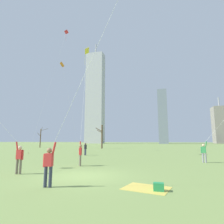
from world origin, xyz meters
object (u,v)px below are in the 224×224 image
object	(u,v)px
bare_tree_center	(102,136)
distant_kite_high_overhead_orange	(63,71)
bystander_far_off_by_trees	(85,148)
kite_flyer_midfield_left_yellow	(82,123)
kite_flyer_foreground_right_green	(214,139)
distant_kite_drifting_left_red	(64,41)
kite_flyer_midfield_right_white	(6,141)
bare_tree_leftmost	(41,137)
kite_flyer_foreground_left_blue	(87,75)
picnic_spot	(153,187)

from	to	relation	value
bare_tree_center	distant_kite_high_overhead_orange	bearing A→B (deg)	-107.18
bystander_far_off_by_trees	distant_kite_high_overhead_orange	size ratio (longest dim) A/B	0.09
kite_flyer_midfield_left_yellow	bystander_far_off_by_trees	bearing A→B (deg)	111.73
bystander_far_off_by_trees	distant_kite_high_overhead_orange	distance (m)	18.74
kite_flyer_foreground_right_green	distant_kite_drifting_left_red	size ratio (longest dim) A/B	0.41
kite_flyer_midfield_right_white	bare_tree_leftmost	size ratio (longest dim) A/B	1.77
kite_flyer_foreground_left_blue	distant_kite_high_overhead_orange	distance (m)	30.09
bystander_far_off_by_trees	kite_flyer_foreground_left_blue	bearing A→B (deg)	-66.03
distant_kite_drifting_left_red	kite_flyer_midfield_left_yellow	bearing A→B (deg)	-52.51
bare_tree_leftmost	kite_flyer_foreground_right_green	bearing A→B (deg)	-34.70
bystander_far_off_by_trees	distant_kite_high_overhead_orange	bearing A→B (deg)	137.63
kite_flyer_midfield_left_yellow	bare_tree_leftmost	xyz separation A→B (m)	(-26.04, 28.94, -0.67)
kite_flyer_foreground_left_blue	distant_kite_high_overhead_orange	world-z (taller)	kite_flyer_foreground_left_blue
kite_flyer_foreground_right_green	bystander_far_off_by_trees	distance (m)	15.14
kite_flyer_foreground_left_blue	kite_flyer_midfield_right_white	world-z (taller)	kite_flyer_foreground_left_blue
kite_flyer_foreground_left_blue	bare_tree_center	bearing A→B (deg)	107.97
bystander_far_off_by_trees	picnic_spot	xyz separation A→B (m)	(9.63, -15.04, -0.81)
distant_kite_drifting_left_red	bare_tree_leftmost	distance (m)	27.52
kite_flyer_foreground_left_blue	bare_tree_center	xyz separation A→B (m)	(-11.65, 35.92, -1.76)
kite_flyer_midfield_left_yellow	bystander_far_off_by_trees	xyz separation A→B (m)	(-3.13, 7.86, -2.56)
kite_flyer_foreground_left_blue	picnic_spot	distance (m)	5.48
bare_tree_leftmost	bare_tree_center	bearing A→B (deg)	-2.37
distant_kite_drifting_left_red	picnic_spot	bearing A→B (deg)	-50.94
kite_flyer_midfield_left_yellow	bare_tree_center	size ratio (longest dim) A/B	2.61
kite_flyer_midfield_right_white	bystander_far_off_by_trees	bearing A→B (deg)	93.87
kite_flyer_midfield_right_white	bare_tree_leftmost	xyz separation A→B (m)	(-23.84, 34.88, 0.91)
distant_kite_drifting_left_red	bare_tree_center	world-z (taller)	distant_kite_drifting_left_red
bare_tree_leftmost	kite_flyer_midfield_right_white	bearing A→B (deg)	-55.65
kite_flyer_foreground_left_blue	kite_flyer_midfield_left_yellow	bearing A→B (deg)	116.17
bystander_far_off_by_trees	distant_kite_high_overhead_orange	world-z (taller)	distant_kite_high_overhead_orange
kite_flyer_midfield_left_yellow	picnic_spot	bearing A→B (deg)	-47.87
kite_flyer_foreground_left_blue	distant_kite_drifting_left_red	xyz separation A→B (m)	(-15.36, 22.81, 16.82)
kite_flyer_midfield_right_white	picnic_spot	bearing A→B (deg)	-8.11
distant_kite_drifting_left_red	bare_tree_center	size ratio (longest dim) A/B	4.26
kite_flyer_foreground_left_blue	kite_flyer_foreground_right_green	xyz separation A→B (m)	(7.41, 10.88, -2.79)
bystander_far_off_by_trees	picnic_spot	size ratio (longest dim) A/B	0.78
kite_flyer_foreground_right_green	kite_flyer_midfield_right_white	size ratio (longest dim) A/B	1.03
kite_flyer_midfield_left_yellow	distant_kite_drifting_left_red	world-z (taller)	distant_kite_drifting_left_red
kite_flyer_foreground_left_blue	picnic_spot	size ratio (longest dim) A/B	9.52
kite_flyer_midfield_left_yellow	bare_tree_center	world-z (taller)	kite_flyer_midfield_left_yellow
kite_flyer_midfield_right_white	bare_tree_center	bearing A→B (deg)	99.40
kite_flyer_midfield_left_yellow	distant_kite_drifting_left_red	bearing A→B (deg)	127.49
kite_flyer_foreground_right_green	picnic_spot	world-z (taller)	kite_flyer_foreground_right_green
bare_tree_center	picnic_spot	bearing A→B (deg)	-67.92
kite_flyer_foreground_right_green	kite_flyer_midfield_right_white	distance (m)	16.20
kite_flyer_foreground_left_blue	distant_kite_high_overhead_orange	xyz separation A→B (m)	(-15.52, 23.42, 10.78)
bare_tree_center	bare_tree_leftmost	distance (m)	18.21
distant_kite_high_overhead_orange	distant_kite_drifting_left_red	xyz separation A→B (m)	(0.15, -0.61, 6.04)
distant_kite_high_overhead_orange	kite_flyer_midfield_right_white	bearing A→B (deg)	-66.24
kite_flyer_midfield_right_white	distant_kite_drifting_left_red	xyz separation A→B (m)	(-9.37, 21.02, 19.76)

